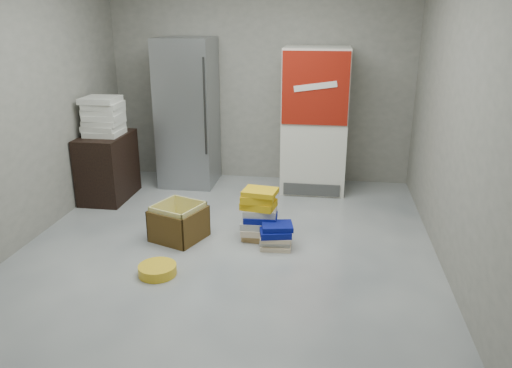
{
  "coord_description": "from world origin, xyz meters",
  "views": [
    {
      "loc": [
        0.92,
        -4.11,
        2.18
      ],
      "look_at": [
        0.21,
        0.7,
        0.51
      ],
      "focal_mm": 35.0,
      "sensor_mm": 36.0,
      "label": 1
    }
  ],
  "objects_px": {
    "wood_shelf": "(108,167)",
    "phonebook_stack_main": "(259,214)",
    "coke_cooler": "(315,120)",
    "steel_fridge": "(188,113)",
    "cardboard_box": "(179,224)"
  },
  "relations": [
    {
      "from": "wood_shelf",
      "to": "phonebook_stack_main",
      "type": "bearing_deg",
      "value": -24.64
    },
    {
      "from": "wood_shelf",
      "to": "cardboard_box",
      "type": "height_order",
      "value": "wood_shelf"
    },
    {
      "from": "steel_fridge",
      "to": "phonebook_stack_main",
      "type": "bearing_deg",
      "value": -54.56
    },
    {
      "from": "steel_fridge",
      "to": "coke_cooler",
      "type": "relative_size",
      "value": 1.06
    },
    {
      "from": "steel_fridge",
      "to": "cardboard_box",
      "type": "height_order",
      "value": "steel_fridge"
    },
    {
      "from": "coke_cooler",
      "to": "cardboard_box",
      "type": "height_order",
      "value": "coke_cooler"
    },
    {
      "from": "cardboard_box",
      "to": "coke_cooler",
      "type": "bearing_deg",
      "value": 75.07
    },
    {
      "from": "phonebook_stack_main",
      "to": "cardboard_box",
      "type": "bearing_deg",
      "value": -167.92
    },
    {
      "from": "cardboard_box",
      "to": "wood_shelf",
      "type": "bearing_deg",
      "value": 160.51
    },
    {
      "from": "steel_fridge",
      "to": "coke_cooler",
      "type": "bearing_deg",
      "value": -0.18
    },
    {
      "from": "phonebook_stack_main",
      "to": "coke_cooler",
      "type": "bearing_deg",
      "value": 78.05
    },
    {
      "from": "coke_cooler",
      "to": "wood_shelf",
      "type": "bearing_deg",
      "value": -163.72
    },
    {
      "from": "steel_fridge",
      "to": "coke_cooler",
      "type": "distance_m",
      "value": 1.65
    },
    {
      "from": "wood_shelf",
      "to": "phonebook_stack_main",
      "type": "xyz_separation_m",
      "value": [
        2.0,
        -0.92,
        -0.13
      ]
    },
    {
      "from": "coke_cooler",
      "to": "phonebook_stack_main",
      "type": "relative_size",
      "value": 3.39
    }
  ]
}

